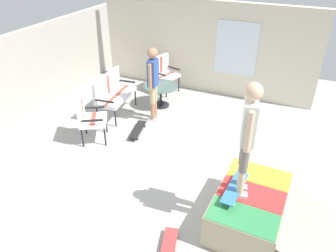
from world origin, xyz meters
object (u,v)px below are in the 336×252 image
(skate_ramp, at_px, (252,208))
(skateboard_on_ramp, at_px, (235,188))
(person_watching, at_px, (153,79))
(patio_table, at_px, (161,92))
(person_skater, at_px, (248,133))
(skateboard_by_bench, at_px, (138,130))
(patio_bench, at_px, (112,91))
(patio_chair_near_house, at_px, (163,71))
(skateboard_spare, at_px, (168,250))
(patio_chair_by_wall, at_px, (87,115))

(skate_ramp, relative_size, skateboard_on_ramp, 2.23)
(skate_ramp, distance_m, person_watching, 3.77)
(person_watching, bearing_deg, skate_ramp, -129.39)
(patio_table, bearing_deg, person_watching, -167.85)
(patio_table, xyz_separation_m, person_skater, (-3.11, -2.79, 1.24))
(patio_table, relative_size, skateboard_by_bench, 1.09)
(patio_bench, relative_size, patio_table, 1.44)
(patio_table, relative_size, person_watching, 0.50)
(person_watching, height_order, person_skater, person_skater)
(patio_chair_near_house, height_order, skateboard_on_ramp, patio_chair_near_house)
(skateboard_by_bench, bearing_deg, patio_table, 3.93)
(person_watching, distance_m, skateboard_spare, 4.05)
(patio_chair_by_wall, bearing_deg, person_skater, -105.76)
(skate_ramp, relative_size, patio_table, 2.02)
(skate_ramp, height_order, patio_chair_by_wall, patio_chair_by_wall)
(patio_chair_by_wall, bearing_deg, patio_bench, 8.59)
(patio_chair_near_house, bearing_deg, person_skater, -142.03)
(patio_table, height_order, person_skater, person_skater)
(person_watching, distance_m, person_skater, 3.60)
(skateboard_spare, relative_size, skateboard_on_ramp, 1.02)
(person_skater, bearing_deg, patio_bench, 58.69)
(person_watching, bearing_deg, skateboard_spare, -150.81)
(patio_bench, relative_size, patio_chair_by_wall, 1.27)
(skate_ramp, bearing_deg, patio_table, 44.49)
(patio_bench, height_order, person_watching, person_watching)
(patio_chair_by_wall, distance_m, patio_table, 2.25)
(skate_ramp, distance_m, skateboard_by_bench, 3.33)
(person_watching, bearing_deg, patio_chair_by_wall, 147.96)
(skate_ramp, xyz_separation_m, patio_chair_by_wall, (0.94, 3.73, 0.32))
(patio_bench, distance_m, skateboard_spare, 4.48)
(skateboard_by_bench, xyz_separation_m, skateboard_spare, (-2.70, -1.97, 0.00))
(skate_ramp, relative_size, person_skater, 1.01)
(skateboard_by_bench, bearing_deg, person_watching, -4.34)
(patio_chair_near_house, height_order, person_watching, person_watching)
(patio_chair_near_house, distance_m, patio_chair_by_wall, 3.03)
(person_skater, bearing_deg, skateboard_spare, 145.70)
(skateboard_spare, distance_m, skateboard_on_ramp, 1.33)
(patio_chair_by_wall, bearing_deg, patio_chair_near_house, -7.34)
(skate_ramp, distance_m, patio_chair_by_wall, 3.86)
(patio_bench, bearing_deg, person_watching, -82.46)
(skate_ramp, relative_size, patio_bench, 1.40)
(person_skater, xyz_separation_m, skateboard_by_bench, (1.66, 2.69, -1.55))
(patio_chair_by_wall, bearing_deg, patio_table, -18.80)
(skate_ramp, distance_m, skateboard_spare, 1.45)
(patio_bench, distance_m, patio_chair_near_house, 1.84)
(skate_ramp, bearing_deg, person_skater, 101.78)
(skate_ramp, relative_size, skateboard_spare, 2.20)
(skate_ramp, relative_size, skateboard_by_bench, 2.20)
(patio_bench, height_order, skateboard_spare, patio_bench)
(skate_ramp, xyz_separation_m, patio_chair_near_house, (3.95, 3.34, 0.32))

